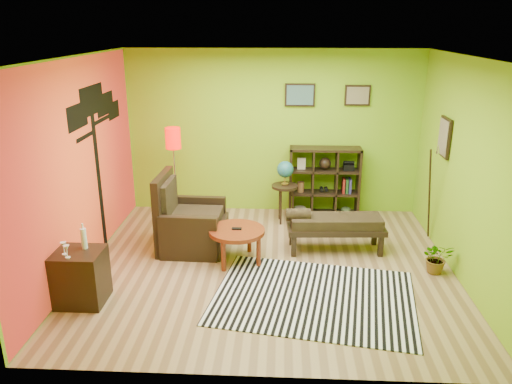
# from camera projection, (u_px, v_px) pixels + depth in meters

# --- Properties ---
(ground) EXTENTS (5.00, 5.00, 0.00)m
(ground) POSITION_uv_depth(u_px,v_px,m) (268.00, 267.00, 6.87)
(ground) COLOR #A78156
(ground) RESTS_ON ground
(room_shell) EXTENTS (5.04, 4.54, 2.82)m
(room_shell) POSITION_uv_depth(u_px,v_px,m) (262.00, 139.00, 6.31)
(room_shell) COLOR #83BA19
(room_shell) RESTS_ON ground
(zebra_rug) EXTENTS (2.67, 2.15, 0.01)m
(zebra_rug) POSITION_uv_depth(u_px,v_px,m) (314.00, 297.00, 6.11)
(zebra_rug) COLOR white
(zebra_rug) RESTS_ON ground
(coffee_table) EXTENTS (0.78, 0.78, 0.50)m
(coffee_table) POSITION_uv_depth(u_px,v_px,m) (237.00, 234.00, 6.92)
(coffee_table) COLOR maroon
(coffee_table) RESTS_ON ground
(armchair) EXTENTS (0.97, 0.98, 1.14)m
(armchair) POSITION_uv_depth(u_px,v_px,m) (188.00, 226.00, 7.35)
(armchair) COLOR black
(armchair) RESTS_ON ground
(side_cabinet) EXTENTS (0.56, 0.51, 0.97)m
(side_cabinet) POSITION_uv_depth(u_px,v_px,m) (81.00, 277.00, 5.91)
(side_cabinet) COLOR black
(side_cabinet) RESTS_ON ground
(floor_lamp) EXTENTS (0.25, 0.25, 1.64)m
(floor_lamp) POSITION_uv_depth(u_px,v_px,m) (174.00, 147.00, 7.88)
(floor_lamp) COLOR silver
(floor_lamp) RESTS_ON ground
(globe_table) EXTENTS (0.43, 0.43, 1.05)m
(globe_table) POSITION_uv_depth(u_px,v_px,m) (285.00, 176.00, 8.18)
(globe_table) COLOR black
(globe_table) RESTS_ON ground
(cube_shelf) EXTENTS (1.20, 0.35, 1.20)m
(cube_shelf) POSITION_uv_depth(u_px,v_px,m) (325.00, 182.00, 8.55)
(cube_shelf) COLOR black
(cube_shelf) RESTS_ON ground
(bench) EXTENTS (1.45, 0.58, 0.65)m
(bench) POSITION_uv_depth(u_px,v_px,m) (333.00, 224.00, 7.24)
(bench) COLOR black
(bench) RESTS_ON ground
(potted_plant) EXTENTS (0.40, 0.44, 0.34)m
(potted_plant) POSITION_uv_depth(u_px,v_px,m) (437.00, 261.00, 6.67)
(potted_plant) COLOR #26661E
(potted_plant) RESTS_ON ground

